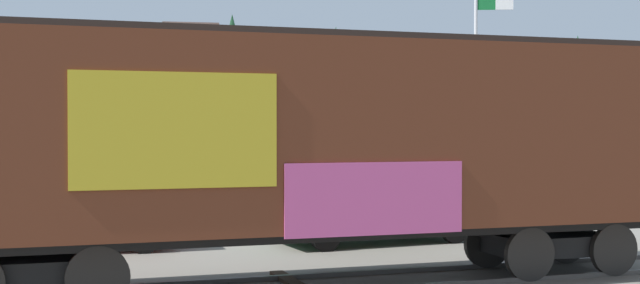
{
  "coord_description": "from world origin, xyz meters",
  "views": [
    {
      "loc": [
        -3.66,
        -13.32,
        2.62
      ],
      "look_at": [
        0.82,
        1.82,
        2.34
      ],
      "focal_mm": 47.38,
      "sensor_mm": 36.0,
      "label": 1
    }
  ],
  "objects_px": {
    "freight_car": "(317,139)",
    "flagpole": "(482,64)",
    "parked_car_green": "(372,206)",
    "parked_car_red": "(63,211)"
  },
  "relations": [
    {
      "from": "freight_car",
      "to": "flagpole",
      "type": "relative_size",
      "value": 1.71
    },
    {
      "from": "parked_car_green",
      "to": "parked_car_red",
      "type": "bearing_deg",
      "value": 175.35
    },
    {
      "from": "parked_car_red",
      "to": "parked_car_green",
      "type": "bearing_deg",
      "value": -4.65
    },
    {
      "from": "freight_car",
      "to": "flagpole",
      "type": "distance_m",
      "value": 16.87
    },
    {
      "from": "freight_car",
      "to": "parked_car_red",
      "type": "height_order",
      "value": "freight_car"
    },
    {
      "from": "parked_car_red",
      "to": "flagpole",
      "type": "bearing_deg",
      "value": 30.05
    },
    {
      "from": "flagpole",
      "to": "parked_car_green",
      "type": "xyz_separation_m",
      "value": [
        -7.26,
        -8.66,
        -4.01
      ]
    },
    {
      "from": "parked_car_green",
      "to": "flagpole",
      "type": "bearing_deg",
      "value": 50.04
    },
    {
      "from": "flagpole",
      "to": "parked_car_green",
      "type": "distance_m",
      "value": 11.99
    },
    {
      "from": "freight_car",
      "to": "parked_car_green",
      "type": "xyz_separation_m",
      "value": [
        2.69,
        4.75,
        -1.59
      ]
    }
  ]
}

